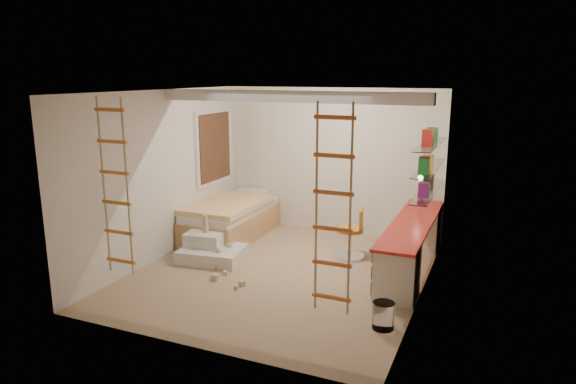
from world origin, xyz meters
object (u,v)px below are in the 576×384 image
at_px(swivel_chair, 351,240).
at_px(play_platform, 211,250).
at_px(desk, 411,244).
at_px(bed, 231,219).

xyz_separation_m(swivel_chair, play_platform, (-1.99, -0.93, -0.13)).
distance_m(desk, play_platform, 3.04).
distance_m(desk, bed, 3.22).
bearing_deg(play_platform, bed, 103.03).
height_order(desk, swivel_chair, swivel_chair).
relative_size(swivel_chair, play_platform, 0.78).
distance_m(swivel_chair, play_platform, 2.20).
bearing_deg(bed, desk, -6.49).
bearing_deg(desk, play_platform, -165.19).
bearing_deg(swivel_chair, bed, 174.78).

